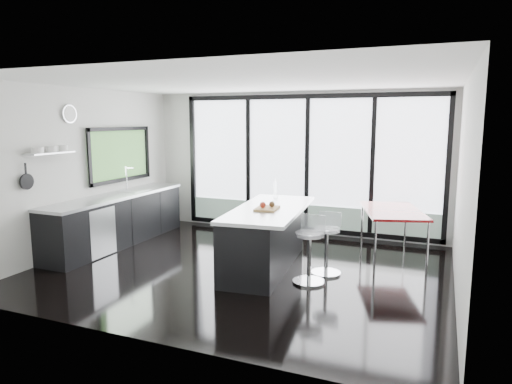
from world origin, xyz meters
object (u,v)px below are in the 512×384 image
at_px(red_table, 392,234).
at_px(bar_stool_far, 326,251).
at_px(island, 265,237).
at_px(bar_stool_near, 309,258).

bearing_deg(red_table, bar_stool_far, -123.88).
xyz_separation_m(island, bar_stool_far, (0.95, 0.06, -0.13)).
relative_size(island, bar_stool_far, 3.43).
height_order(bar_stool_far, red_table, red_table).
bearing_deg(bar_stool_far, red_table, 59.18).
height_order(island, bar_stool_near, island).
distance_m(bar_stool_near, red_table, 1.89).
xyz_separation_m(island, bar_stool_near, (0.82, -0.40, -0.12)).
relative_size(bar_stool_far, red_table, 0.46).
height_order(bar_stool_near, bar_stool_far, bar_stool_near).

